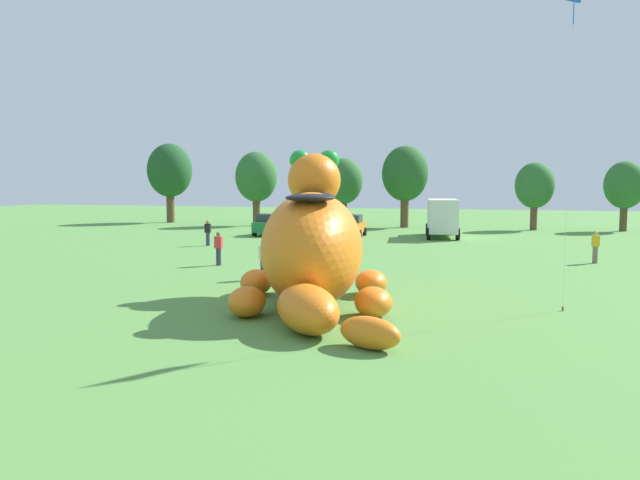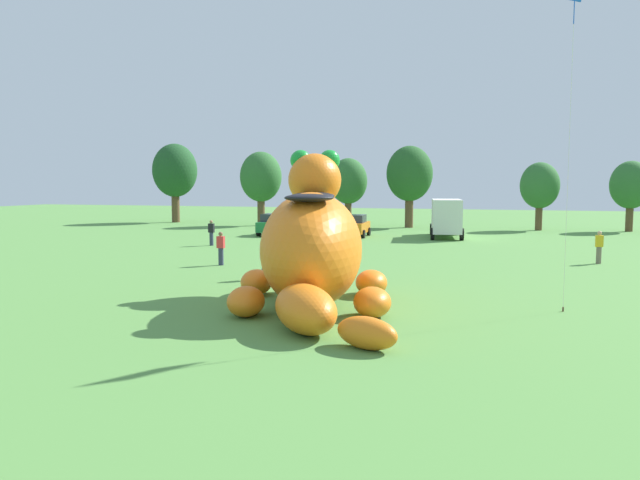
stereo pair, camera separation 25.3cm
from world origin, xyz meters
The scene contains 17 objects.
ground_plane centered at (0.00, 0.00, 0.00)m, with size 160.00×160.00×0.00m, color #568E42.
giant_inflatable_creature centered at (0.80, -0.73, 2.00)m, with size 7.41×9.93×5.47m.
car_green centered at (-10.86, 25.61, 0.86)m, with size 2.18×4.22×1.72m.
car_silver centered at (-7.26, 25.72, 0.86)m, with size 2.46×4.33×1.72m.
car_orange centered at (-4.17, 26.03, 0.86)m, with size 2.10×4.18×1.72m.
box_truck centered at (2.66, 27.41, 1.60)m, with size 3.10×6.62×2.95m.
tree_far_left centered at (-26.72, 37.75, 5.45)m, with size 4.70×4.70×8.34m.
tree_left centered at (-16.03, 35.65, 4.74)m, with size 4.08×4.08×7.24m.
tree_mid_left centered at (-7.81, 38.09, 4.32)m, with size 3.72×3.72×6.61m.
tree_centre_left centered at (-1.67, 37.20, 5.00)m, with size 4.31×4.31×7.65m.
tree_centre centered at (9.86, 37.09, 3.93)m, with size 3.39×3.39×6.01m.
tree_centre_right centered at (17.28, 37.90, 3.98)m, with size 3.43×3.43×6.09m.
spectator_near_inflatable centered at (-6.77, 7.72, 0.85)m, with size 0.38×0.26×1.71m.
spectator_mid_field centered at (11.78, 13.98, 0.85)m, with size 0.38×0.26×1.71m.
spectator_by_cars centered at (-11.79, 16.56, 0.85)m, with size 0.38×0.26×1.71m.
spectator_wandering centered at (-4.36, 14.91, 0.85)m, with size 0.38×0.26×1.71m.
spectator_far_side centered at (-2.91, 4.10, 0.85)m, with size 0.38×0.26×1.71m.
Camera 2 is at (7.13, -20.66, 4.18)m, focal length 34.59 mm.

